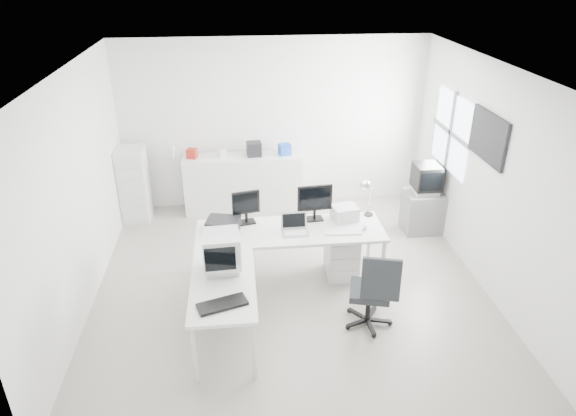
{
  "coord_description": "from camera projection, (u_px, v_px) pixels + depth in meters",
  "views": [
    {
      "loc": [
        -0.61,
        -5.65,
        3.93
      ],
      "look_at": [
        0.0,
        0.2,
        1.0
      ],
      "focal_mm": 32.0,
      "sensor_mm": 36.0,
      "label": 1
    }
  ],
  "objects": [
    {
      "name": "lcd_monitor_small",
      "position": [
        246.0,
        207.0,
        6.64
      ],
      "size": [
        0.4,
        0.28,
        0.46
      ],
      "primitive_type": null,
      "rotation": [
        0.0,
        0.0,
        0.21
      ],
      "color": "black",
      "rests_on": "main_desk"
    },
    {
      "name": "drawer_pedestal",
      "position": [
        342.0,
        255.0,
        6.88
      ],
      "size": [
        0.4,
        0.5,
        0.6
      ],
      "primitive_type": "cube",
      "color": "silver",
      "rests_on": "floor"
    },
    {
      "name": "main_desk",
      "position": [
        290.0,
        255.0,
        6.74
      ],
      "size": [
        2.4,
        0.8,
        0.75
      ],
      "primitive_type": null,
      "color": "silver",
      "rests_on": "floor"
    },
    {
      "name": "filing_cabinet",
      "position": [
        134.0,
        185.0,
        8.2
      ],
      "size": [
        0.43,
        0.51,
        1.22
      ],
      "primitive_type": "cube",
      "color": "silver",
      "rests_on": "floor"
    },
    {
      "name": "wall_picture",
      "position": [
        488.0,
        137.0,
        6.31
      ],
      "size": [
        0.04,
        0.9,
        0.6
      ],
      "primitive_type": null,
      "color": "black",
      "rests_on": "right_wall"
    },
    {
      "name": "tv_cabinet",
      "position": [
        423.0,
        211.0,
        7.98
      ],
      "size": [
        0.59,
        0.48,
        0.64
      ],
      "primitive_type": "cube",
      "color": "slate",
      "rests_on": "floor"
    },
    {
      "name": "lcd_monitor_large",
      "position": [
        315.0,
        203.0,
        6.72
      ],
      "size": [
        0.48,
        0.23,
        0.48
      ],
      "primitive_type": null,
      "rotation": [
        0.0,
        0.0,
        0.1
      ],
      "color": "black",
      "rests_on": "main_desk"
    },
    {
      "name": "office_chair",
      "position": [
        370.0,
        288.0,
        5.86
      ],
      "size": [
        0.71,
        0.71,
        1.01
      ],
      "primitive_type": null,
      "rotation": [
        0.0,
        0.0,
        -0.26
      ],
      "color": "#27292C",
      "rests_on": "floor"
    },
    {
      "name": "white_keyboard",
      "position": [
        342.0,
        232.0,
        6.49
      ],
      "size": [
        0.47,
        0.17,
        0.02
      ],
      "primitive_type": "cube",
      "rotation": [
        0.0,
        0.0,
        -0.06
      ],
      "color": "silver",
      "rests_on": "main_desk"
    },
    {
      "name": "window",
      "position": [
        451.0,
        132.0,
        7.42
      ],
      "size": [
        0.02,
        1.2,
        1.1
      ],
      "primitive_type": null,
      "color": "white",
      "rests_on": "right_wall"
    },
    {
      "name": "white_mouse",
      "position": [
        365.0,
        228.0,
        6.56
      ],
      "size": [
        0.06,
        0.06,
        0.06
      ],
      "primitive_type": "sphere",
      "color": "silver",
      "rests_on": "main_desk"
    },
    {
      "name": "left_wall",
      "position": [
        77.0,
        195.0,
        5.98
      ],
      "size": [
        0.02,
        5.0,
        2.8
      ],
      "primitive_type": "cube",
      "color": "silver",
      "rests_on": "floor"
    },
    {
      "name": "clutter_box_b",
      "position": [
        223.0,
        153.0,
        8.3
      ],
      "size": [
        0.13,
        0.12,
        0.12
      ],
      "primitive_type": "cube",
      "rotation": [
        0.0,
        0.0,
        0.15
      ],
      "color": "silver",
      "rests_on": "sideboard"
    },
    {
      "name": "laptop",
      "position": [
        295.0,
        226.0,
        6.44
      ],
      "size": [
        0.31,
        0.32,
        0.2
      ],
      "primitive_type": null,
      "rotation": [
        0.0,
        0.0,
        0.02
      ],
      "color": "#B7B7BA",
      "rests_on": "main_desk"
    },
    {
      "name": "black_keyboard",
      "position": [
        222.0,
        304.0,
        5.15
      ],
      "size": [
        0.54,
        0.35,
        0.03
      ],
      "primitive_type": "cube",
      "rotation": [
        0.0,
        0.0,
        0.32
      ],
      "color": "black",
      "rests_on": "side_desk"
    },
    {
      "name": "ceiling",
      "position": [
        290.0,
        69.0,
        5.59
      ],
      "size": [
        5.0,
        5.0,
        0.01
      ],
      "primitive_type": "cube",
      "color": "white",
      "rests_on": "back_wall"
    },
    {
      "name": "clutter_box_a",
      "position": [
        192.0,
        153.0,
        8.24
      ],
      "size": [
        0.18,
        0.17,
        0.15
      ],
      "primitive_type": "cube",
      "rotation": [
        0.0,
        0.0,
        -0.28
      ],
      "color": "maroon",
      "rests_on": "sideboard"
    },
    {
      "name": "desk_lamp",
      "position": [
        370.0,
        197.0,
        6.82
      ],
      "size": [
        0.18,
        0.18,
        0.52
      ],
      "primitive_type": null,
      "rotation": [
        0.0,
        0.0,
        0.03
      ],
      "color": "silver",
      "rests_on": "main_desk"
    },
    {
      "name": "side_desk",
      "position": [
        225.0,
        311.0,
        5.68
      ],
      "size": [
        0.7,
        1.4,
        0.75
      ],
      "primitive_type": null,
      "color": "silver",
      "rests_on": "floor"
    },
    {
      "name": "right_wall",
      "position": [
        487.0,
        177.0,
        6.45
      ],
      "size": [
        0.02,
        5.0,
        2.8
      ],
      "primitive_type": "cube",
      "color": "silver",
      "rests_on": "floor"
    },
    {
      "name": "crt_tv",
      "position": [
        427.0,
        179.0,
        7.74
      ],
      "size": [
        0.5,
        0.48,
        0.45
      ],
      "primitive_type": null,
      "color": "black",
      "rests_on": "tv_cabinet"
    },
    {
      "name": "clutter_box_c",
      "position": [
        254.0,
        149.0,
        8.32
      ],
      "size": [
        0.25,
        0.23,
        0.23
      ],
      "primitive_type": "cube",
      "rotation": [
        0.0,
        0.0,
        0.08
      ],
      "color": "black",
      "rests_on": "sideboard"
    },
    {
      "name": "back_wall",
      "position": [
        273.0,
        124.0,
        8.44
      ],
      "size": [
        5.0,
        0.02,
        2.8
      ],
      "primitive_type": "cube",
      "color": "silver",
      "rests_on": "floor"
    },
    {
      "name": "sideboard",
      "position": [
        243.0,
        183.0,
        8.57
      ],
      "size": [
        1.93,
        0.48,
        0.96
      ],
      "primitive_type": "cube",
      "color": "silver",
      "rests_on": "floor"
    },
    {
      "name": "clutter_bottle",
      "position": [
        173.0,
        151.0,
        8.24
      ],
      "size": [
        0.07,
        0.07,
        0.22
      ],
      "primitive_type": "cylinder",
      "color": "silver",
      "rests_on": "sideboard"
    },
    {
      "name": "inkjet_printer",
      "position": [
        223.0,
        224.0,
        6.55
      ],
      "size": [
        0.47,
        0.4,
        0.15
      ],
      "primitive_type": "cube",
      "rotation": [
        0.0,
        0.0,
        -0.22
      ],
      "color": "black",
      "rests_on": "main_desk"
    },
    {
      "name": "laser_printer",
      "position": [
        345.0,
        213.0,
        6.8
      ],
      "size": [
        0.37,
        0.33,
        0.18
      ],
      "primitive_type": "cube",
      "rotation": [
        0.0,
        0.0,
        0.18
      ],
      "color": "silver",
      "rests_on": "main_desk"
    },
    {
      "name": "floor",
      "position": [
        290.0,
        282.0,
        6.84
      ],
      "size": [
        5.0,
        5.0,
        0.01
      ],
      "primitive_type": "cube",
      "color": "#BEB6AA",
      "rests_on": "ground"
    },
    {
      "name": "clutter_box_d",
      "position": [
        285.0,
        149.0,
        8.38
      ],
      "size": [
        0.22,
        0.2,
        0.18
      ],
      "primitive_type": "cube",
      "rotation": [
        0.0,
        0.0,
        0.27
      ],
      "color": "#1847AC",
      "rests_on": "sideboard"
    },
    {
      "name": "crt_monitor",
      "position": [
        222.0,
        254.0,
        5.64
      ],
      "size": [
        0.4,
        0.4,
        0.43
      ],
      "primitive_type": null,
      "rotation": [
        0.0,
        0.0,
        0.06
      ],
      "color": "#B7B7BA",
      "rests_on": "side_desk"
    }
  ]
}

